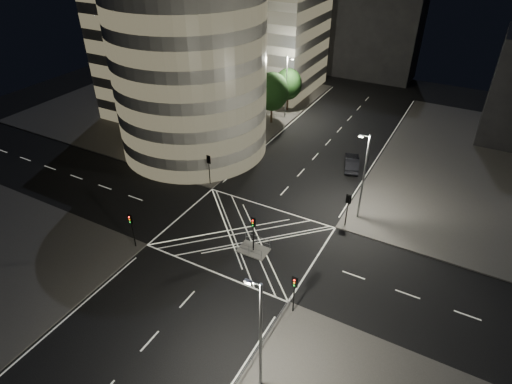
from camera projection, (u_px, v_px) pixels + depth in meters
The scene contains 24 objects.
ground at pixel (244, 236), 45.14m from camera, with size 120.00×120.00×0.00m, color black.
sidewalk_far_left at pixel (179, 102), 76.50m from camera, with size 42.00×42.00×0.15m, color #494745.
central_island at pixel (253, 250), 43.20m from camera, with size 3.00×2.00×0.15m, color slate.
office_tower_curved at pixel (182, 47), 60.21m from camera, with size 30.00×29.00×27.20m.
office_block_rear at pixel (254, 25), 78.57m from camera, with size 24.00×16.00×22.00m, color gray.
building_far_end at pixel (373, 30), 84.25m from camera, with size 18.00×8.00×18.00m, color black.
tree_a at pixel (207, 143), 53.48m from camera, with size 4.79×4.79×7.08m.
tree_b at pixel (232, 124), 57.76m from camera, with size 4.62×4.62×7.19m.
tree_c at pixel (253, 110), 62.27m from camera, with size 3.61×3.61×6.40m.
tree_d at pixel (272, 92), 66.19m from camera, with size 5.23×5.23×8.19m.
tree_e at pixel (288, 84), 70.93m from camera, with size 4.55×4.55×7.17m.
traffic_signal_fl at pixel (209, 164), 52.04m from camera, with size 0.55×0.22×4.00m.
traffic_signal_nl at pixel (131, 225), 42.09m from camera, with size 0.55×0.22×4.00m.
traffic_signal_fr at pixel (348, 204), 44.99m from camera, with size 0.55×0.22×4.00m.
traffic_signal_nr at pixel (294, 288), 35.03m from camera, with size 0.55×0.22×4.00m.
traffic_signal_island at pixel (253, 228), 41.64m from camera, with size 0.55×0.22×4.00m.
street_lamp_left_near at pixel (226, 128), 54.66m from camera, with size 1.25×0.25×10.00m.
street_lamp_left_far at pixel (286, 86), 67.84m from camera, with size 1.25×0.25×10.00m.
street_lamp_right_far at pixel (363, 175), 44.90m from camera, with size 1.25×0.25×10.00m.
street_lamp_right_near at pixel (260, 334), 28.06m from camera, with size 1.25×0.25×10.00m.
railing_near_right at pixel (258, 352), 32.53m from camera, with size 0.06×11.70×1.10m, color slate.
railing_island_south at pixel (249, 251), 42.20m from camera, with size 2.80×0.06×1.10m, color slate.
railing_island_north at pixel (258, 240), 43.52m from camera, with size 2.80×0.06×1.10m, color slate.
sedan at pixel (352, 163), 56.64m from camera, with size 1.79×5.12×1.69m, color black.
Camera 1 is at (18.00, -30.16, 28.77)m, focal length 30.00 mm.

